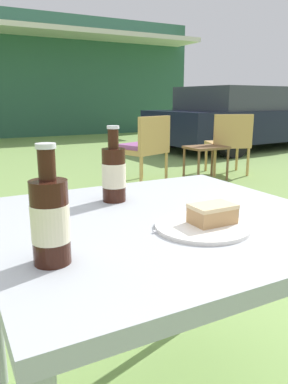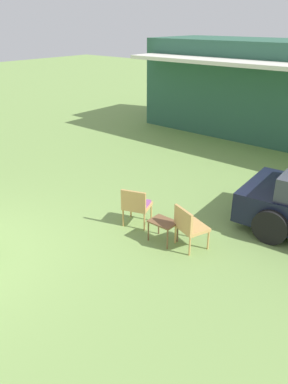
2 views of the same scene
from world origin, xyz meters
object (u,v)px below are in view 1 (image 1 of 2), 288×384
garden_side_table (206,151)px  cola_bottle_near (114,173)px  parked_car (246,118)px  cola_bottle_far (50,219)px  cake_on_plate (207,221)px  patio_table (160,236)px  wicker_chair_plain (229,140)px  wicker_chair_cushioned (145,145)px

garden_side_table → cola_bottle_near: size_ratio=2.05×
parked_car → cola_bottle_far: size_ratio=17.84×
garden_side_table → cake_on_plate: size_ratio=2.03×
cola_bottle_far → cola_bottle_near: bearing=51.5°
garden_side_table → cola_bottle_far: (-2.75, -3.10, 0.41)m
parked_car → patio_table: 7.32m
wicker_chair_plain → cake_on_plate: bearing=69.5°
cola_bottle_far → wicker_chair_plain: bearing=45.0°
wicker_chair_plain → cake_on_plate: (-2.82, -3.21, 0.23)m
cake_on_plate → cola_bottle_near: size_ratio=1.01×
cola_bottle_near → cola_bottle_far: size_ratio=1.00×
garden_side_table → cola_bottle_near: bearing=-131.9°
wicker_chair_plain → garden_side_table: size_ratio=1.64×
garden_side_table → cola_bottle_near: cola_bottle_near is taller
patio_table → cake_on_plate: cake_on_plate is taller
wicker_chair_cushioned → patio_table: (-1.59, -3.09, 0.16)m
cola_bottle_near → wicker_chair_cushioned: bearing=60.2°
parked_car → wicker_chair_cushioned: parked_car is taller
parked_car → cola_bottle_near: 7.20m
garden_side_table → cake_on_plate: 3.88m
garden_side_table → patio_table: size_ratio=0.53×
parked_car → cake_on_plate: 7.38m
patio_table → cola_bottle_near: cola_bottle_near is taller
cola_bottle_far → parked_car: bearing=44.4°
cake_on_plate → wicker_chair_cushioned: bearing=64.6°
wicker_chair_cushioned → patio_table: bearing=42.9°
wicker_chair_cushioned → cake_on_plate: size_ratio=3.32×
wicker_chair_plain → wicker_chair_cushioned: bearing=20.0°
garden_side_table → parked_car: bearing=39.8°
wicker_chair_cushioned → cake_on_plate: bearing=44.8°
parked_car → patio_table: size_ratio=4.63×
parked_car → garden_side_table: 3.57m
parked_car → cake_on_plate: (-5.08, -5.35, 0.09)m
wicker_chair_cushioned → wicker_chair_plain: same height
cola_bottle_near → wicker_chair_plain: bearing=44.3°
wicker_chair_cushioned → patio_table: 3.48m
parked_car → garden_side_table: size_ratio=8.70×
wicker_chair_plain → cola_bottle_far: (-3.23, -3.23, 0.31)m
wicker_chair_plain → cola_bottle_near: size_ratio=3.36×
wicker_chair_cushioned → cola_bottle_near: size_ratio=3.36×
patio_table → cola_bottle_near: bearing=102.6°
garden_side_table → patio_table: bearing=-129.2°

